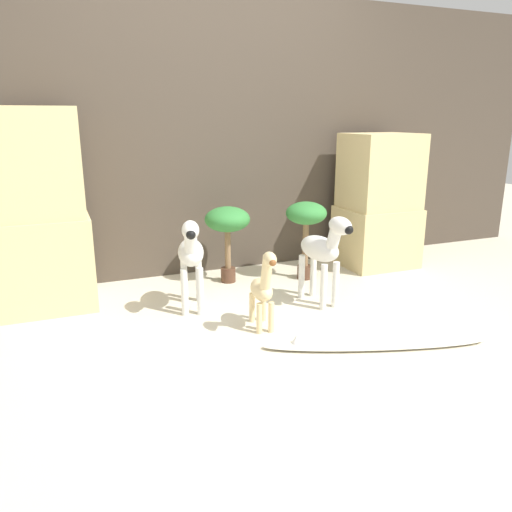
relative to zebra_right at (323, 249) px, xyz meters
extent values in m
plane|color=beige|center=(-0.42, -0.38, -0.39)|extent=(14.00, 14.00, 0.00)
cube|color=#473D33|center=(-0.42, 1.10, 0.71)|extent=(6.40, 0.08, 2.20)
cube|color=#DBC184|center=(-1.75, 0.69, -0.08)|extent=(0.60, 0.53, 0.62)
cube|color=#DBC184|center=(-1.75, 0.69, 0.58)|extent=(0.56, 0.49, 0.70)
cube|color=#DBC184|center=(0.92, 0.69, -0.14)|extent=(0.60, 0.53, 0.50)
cube|color=#DBC184|center=(0.92, 0.69, 0.42)|extent=(0.57, 0.50, 0.62)
cylinder|color=silver|center=(0.06, -0.08, -0.24)|extent=(0.05, 0.05, 0.32)
cylinder|color=silver|center=(-0.04, -0.09, -0.24)|extent=(0.05, 0.05, 0.32)
cylinder|color=silver|center=(0.03, 0.18, -0.24)|extent=(0.05, 0.05, 0.32)
cylinder|color=silver|center=(-0.07, 0.16, -0.24)|extent=(0.05, 0.05, 0.32)
ellipsoid|color=silver|center=(-0.01, 0.04, 0.00)|extent=(0.22, 0.39, 0.17)
cylinder|color=silver|center=(0.02, -0.11, 0.11)|extent=(0.10, 0.14, 0.19)
ellipsoid|color=silver|center=(0.02, -0.16, 0.19)|extent=(0.13, 0.21, 0.12)
sphere|color=black|center=(0.03, -0.25, 0.18)|extent=(0.06, 0.06, 0.06)
cube|color=black|center=(0.02, -0.11, 0.12)|extent=(0.03, 0.08, 0.16)
cylinder|color=silver|center=(-0.83, 0.14, -0.24)|extent=(0.05, 0.05, 0.32)
cylinder|color=silver|center=(-0.93, 0.16, -0.24)|extent=(0.05, 0.05, 0.32)
cylinder|color=silver|center=(-0.77, 0.39, -0.24)|extent=(0.05, 0.05, 0.32)
cylinder|color=silver|center=(-0.86, 0.41, -0.24)|extent=(0.05, 0.05, 0.32)
ellipsoid|color=silver|center=(-0.85, 0.28, 0.00)|extent=(0.25, 0.40, 0.17)
cylinder|color=silver|center=(-0.88, 0.13, 0.11)|extent=(0.11, 0.15, 0.19)
ellipsoid|color=silver|center=(-0.90, 0.07, 0.19)|extent=(0.15, 0.21, 0.12)
sphere|color=black|center=(-0.91, -0.01, 0.18)|extent=(0.06, 0.06, 0.06)
cube|color=black|center=(-0.88, 0.13, 0.12)|extent=(0.04, 0.08, 0.16)
cylinder|color=beige|center=(-0.51, -0.29, -0.30)|extent=(0.03, 0.03, 0.19)
cylinder|color=beige|center=(-0.58, -0.28, -0.30)|extent=(0.03, 0.03, 0.19)
cylinder|color=beige|center=(-0.49, -0.11, -0.30)|extent=(0.03, 0.03, 0.19)
cylinder|color=beige|center=(-0.56, -0.10, -0.30)|extent=(0.03, 0.03, 0.19)
ellipsoid|color=beige|center=(-0.54, -0.20, -0.15)|extent=(0.16, 0.28, 0.12)
cylinder|color=beige|center=(-0.55, -0.31, -0.01)|extent=(0.08, 0.14, 0.24)
ellipsoid|color=beige|center=(-0.56, -0.38, 0.09)|extent=(0.09, 0.14, 0.08)
sphere|color=brown|center=(-0.57, -0.44, 0.09)|extent=(0.04, 0.04, 0.04)
cylinder|color=#513323|center=(0.16, 0.56, -0.34)|extent=(0.12, 0.12, 0.11)
cylinder|color=brown|center=(0.16, 0.56, -0.12)|extent=(0.05, 0.05, 0.34)
ellipsoid|color=#337F38|center=(0.16, 0.56, 0.14)|extent=(0.32, 0.32, 0.18)
cylinder|color=#513323|center=(-0.44, 0.71, -0.34)|extent=(0.12, 0.12, 0.11)
cylinder|color=brown|center=(-0.44, 0.71, -0.13)|extent=(0.05, 0.05, 0.29)
ellipsoid|color=#337F38|center=(-0.44, 0.71, 0.11)|extent=(0.35, 0.35, 0.19)
ellipsoid|color=silver|center=(-0.04, -0.69, -0.38)|extent=(1.28, 0.58, 0.04)
cone|color=white|center=(-0.47, -0.55, -0.34)|extent=(0.07, 0.07, 0.05)
camera|label=1|loc=(-1.65, -2.84, 0.86)|focal=35.00mm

